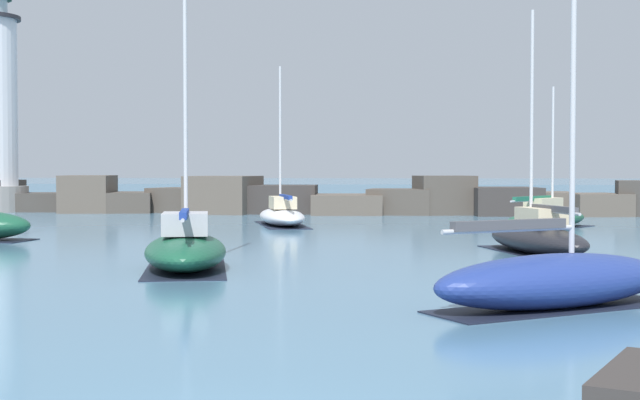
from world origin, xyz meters
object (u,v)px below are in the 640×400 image
object	(u,v)px
sailboat_moored_0	(186,248)
sailboat_moored_6	(555,279)
sailboat_moored_4	(546,218)
sailboat_moored_5	(282,215)
sailboat_moored_2	(537,237)

from	to	relation	value
sailboat_moored_0	sailboat_moored_6	distance (m)	11.58
sailboat_moored_0	sailboat_moored_4	size ratio (longest dim) A/B	1.44
sailboat_moored_5	sailboat_moored_2	bearing A→B (deg)	-51.55
sailboat_moored_2	sailboat_moored_6	size ratio (longest dim) A/B	0.91
sailboat_moored_2	sailboat_moored_0	bearing A→B (deg)	-149.51
sailboat_moored_2	sailboat_moored_4	world-z (taller)	sailboat_moored_2
sailboat_moored_2	sailboat_moored_4	distance (m)	13.53
sailboat_moored_0	sailboat_moored_6	xyz separation A→B (m)	(9.80, -6.17, -0.02)
sailboat_moored_0	sailboat_moored_2	distance (m)	12.61
sailboat_moored_2	sailboat_moored_4	xyz separation A→B (m)	(1.96, 13.39, -0.04)
sailboat_moored_4	sailboat_moored_6	distance (m)	26.13
sailboat_moored_4	sailboat_moored_6	world-z (taller)	sailboat_moored_6
sailboat_moored_0	sailboat_moored_4	world-z (taller)	sailboat_moored_0
sailboat_moored_4	sailboat_moored_6	size ratio (longest dim) A/B	0.78
sailboat_moored_0	sailboat_moored_5	distance (m)	21.00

